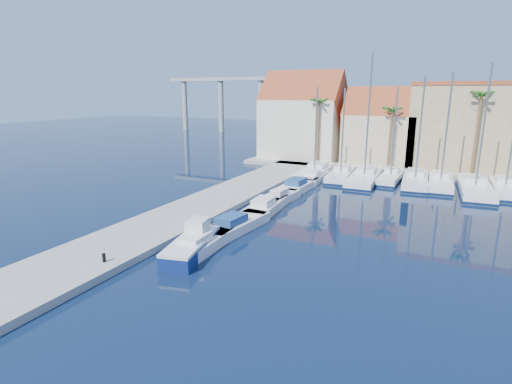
{
  "coord_description": "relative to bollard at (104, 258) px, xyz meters",
  "views": [
    {
      "loc": [
        11.29,
        -13.55,
        10.7
      ],
      "look_at": [
        -2.16,
        13.96,
        3.0
      ],
      "focal_mm": 28.0,
      "sensor_mm": 36.0,
      "label": 1
    }
  ],
  "objects": [
    {
      "name": "ground",
      "position": [
        7.17,
        -2.86,
        -0.78
      ],
      "size": [
        260.0,
        260.0,
        0.0
      ],
      "primitive_type": "plane",
      "color": "black",
      "rests_on": "ground"
    },
    {
      "name": "palm_1",
      "position": [
        11.17,
        39.14,
        7.36
      ],
      "size": [
        2.6,
        2.6,
        9.15
      ],
      "color": "brown",
      "rests_on": "shore_north"
    },
    {
      "name": "building_2",
      "position": [
        20.17,
        45.14,
        5.48
      ],
      "size": [
        14.2,
        10.2,
        11.5
      ],
      "color": "#9E8861",
      "rests_on": "shore_north"
    },
    {
      "name": "sailboat_3",
      "position": [
        12.34,
        33.91,
        -0.18
      ],
      "size": [
        2.44,
        8.35,
        11.23
      ],
      "rotation": [
        0.0,
        0.0,
        -0.03
      ],
      "color": "white",
      "rests_on": "ground"
    },
    {
      "name": "sailboat_0",
      "position": [
        3.03,
        32.99,
        -0.22
      ],
      "size": [
        3.15,
        11.28,
        11.34
      ],
      "rotation": [
        0.0,
        0.0,
        0.02
      ],
      "color": "white",
      "rests_on": "ground"
    },
    {
      "name": "bollard",
      "position": [
        0.0,
        0.0,
        0.0
      ],
      "size": [
        0.22,
        0.22,
        0.55
      ],
      "primitive_type": "cylinder",
      "color": "black",
      "rests_on": "quay_west"
    },
    {
      "name": "sailboat_1",
      "position": [
        6.41,
        32.92,
        -0.2
      ],
      "size": [
        3.28,
        9.77,
        11.14
      ],
      "rotation": [
        0.0,
        0.0,
        0.08
      ],
      "color": "white",
      "rests_on": "ground"
    },
    {
      "name": "fishing_boat",
      "position": [
        3.46,
        4.47,
        -0.07
      ],
      "size": [
        3.32,
        6.36,
        2.12
      ],
      "rotation": [
        0.0,
        0.0,
        0.23
      ],
      "color": "navy",
      "rests_on": "ground"
    },
    {
      "name": "motorboat_west_5",
      "position": [
        3.74,
        29.95,
        -0.27
      ],
      "size": [
        2.55,
        7.1,
        1.4
      ],
      "rotation": [
        0.0,
        0.0,
        0.04
      ],
      "color": "white",
      "rests_on": "ground"
    },
    {
      "name": "quay_west",
      "position": [
        -1.83,
        10.64,
        -0.53
      ],
      "size": [
        6.0,
        77.0,
        0.5
      ],
      "primitive_type": "cube",
      "color": "gray",
      "rests_on": "ground"
    },
    {
      "name": "sailboat_5",
      "position": [
        17.89,
        33.47,
        -0.18
      ],
      "size": [
        2.95,
        9.84,
        12.79
      ],
      "rotation": [
        0.0,
        0.0,
        0.04
      ],
      "color": "white",
      "rests_on": "ground"
    },
    {
      "name": "sailboat_6",
      "position": [
        21.33,
        32.28,
        -0.2
      ],
      "size": [
        3.79,
        12.02,
        13.63
      ],
      "rotation": [
        0.0,
        0.0,
        0.06
      ],
      "color": "white",
      "rests_on": "ground"
    },
    {
      "name": "motorboat_west_4",
      "position": [
        3.59,
        24.84,
        -0.27
      ],
      "size": [
        2.72,
        7.54,
        1.4
      ],
      "rotation": [
        0.0,
        0.0,
        -0.05
      ],
      "color": "white",
      "rests_on": "ground"
    },
    {
      "name": "sailboat_4",
      "position": [
        15.14,
        33.48,
        -0.2
      ],
      "size": [
        3.47,
        10.61,
        12.43
      ],
      "rotation": [
        0.0,
        0.0,
        0.07
      ],
      "color": "white",
      "rests_on": "ground"
    },
    {
      "name": "palm_0",
      "position": [
        1.17,
        39.14,
        8.3
      ],
      "size": [
        2.6,
        2.6,
        10.15
      ],
      "color": "brown",
      "rests_on": "shore_north"
    },
    {
      "name": "palm_2",
      "position": [
        21.17,
        39.14,
        9.24
      ],
      "size": [
        2.6,
        2.6,
        11.15
      ],
      "color": "brown",
      "rests_on": "shore_north"
    },
    {
      "name": "motorboat_west_1",
      "position": [
        3.85,
        9.84,
        -0.27
      ],
      "size": [
        2.92,
        7.1,
        1.4
      ],
      "rotation": [
        0.0,
        0.0,
        -0.1
      ],
      "color": "white",
      "rests_on": "ground"
    },
    {
      "name": "building_1",
      "position": [
        9.17,
        44.14,
        4.52
      ],
      "size": [
        10.3,
        8.0,
        11.0
      ],
      "color": "tan",
      "rests_on": "shore_north"
    },
    {
      "name": "motorboat_west_3",
      "position": [
        3.82,
        19.3,
        -0.27
      ],
      "size": [
        2.21,
        5.44,
        1.4
      ],
      "rotation": [
        0.0,
        0.0,
        -0.1
      ],
      "color": "white",
      "rests_on": "ground"
    },
    {
      "name": "viaduct",
      "position": [
        -31.9,
        79.14,
        9.47
      ],
      "size": [
        48.0,
        2.2,
        14.45
      ],
      "color": "#9E9E99",
      "rests_on": "ground"
    },
    {
      "name": "sailboat_2",
      "position": [
        9.45,
        32.62,
        -0.19
      ],
      "size": [
        3.54,
        11.82,
        14.93
      ],
      "rotation": [
        0.0,
        0.0,
        0.04
      ],
      "color": "white",
      "rests_on": "ground"
    },
    {
      "name": "shore_north",
      "position": [
        17.17,
        45.14,
        -0.53
      ],
      "size": [
        54.0,
        16.0,
        0.5
      ],
      "primitive_type": "cube",
      "color": "gray",
      "rests_on": "ground"
    },
    {
      "name": "building_0",
      "position": [
        -2.83,
        44.14,
        5.75
      ],
      "size": [
        12.3,
        9.0,
        13.5
      ],
      "color": "beige",
      "rests_on": "shore_north"
    },
    {
      "name": "motorboat_west_0",
      "position": [
        3.67,
        5.05,
        -0.27
      ],
      "size": [
        2.38,
        6.6,
        1.4
      ],
      "rotation": [
        0.0,
        0.0,
        0.05
      ],
      "color": "white",
      "rests_on": "ground"
    },
    {
      "name": "motorboat_west_2",
      "position": [
        3.78,
        15.64,
        -0.27
      ],
      "size": [
        2.7,
        7.08,
        1.4
      ],
      "rotation": [
        0.0,
        0.0,
        0.07
      ],
      "color": "white",
      "rests_on": "ground"
    },
    {
      "name": "sailboat_7",
      "position": [
        24.24,
        33.25,
        -0.2
      ],
      "size": [
        2.63,
        9.53,
        11.62
      ],
      "rotation": [
        0.0,
        0.0,
        0.01
      ],
      "color": "white",
      "rests_on": "ground"
    }
  ]
}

